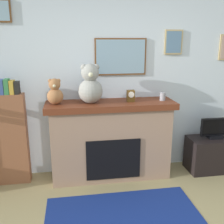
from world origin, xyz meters
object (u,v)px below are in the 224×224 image
tv_stand (213,154)px  fireplace (111,139)px  teddy_bear_grey (55,93)px  candle_jar (163,96)px  television (216,129)px  bookshelf (9,136)px  mantel_clock (131,96)px  teddy_bear_cream (90,86)px

tv_stand → fireplace: bearing=177.6°
tv_stand → teddy_bear_grey: size_ratio=2.23×
tv_stand → candle_jar: bearing=176.7°
television → teddy_bear_grey: size_ratio=1.37×
fireplace → bookshelf: bookshelf is taller
mantel_clock → teddy_bear_cream: bearing=179.9°
tv_stand → teddy_bear_cream: 2.07m
television → teddy_bear_cream: 1.90m
candle_jar → tv_stand: bearing=-3.3°
tv_stand → candle_jar: candle_jar is taller
teddy_bear_grey → teddy_bear_cream: bearing=-0.0°
bookshelf → teddy_bear_grey: size_ratio=4.31×
fireplace → teddy_bear_cream: teddy_bear_cream is taller
bookshelf → candle_jar: size_ratio=12.98×
tv_stand → teddy_bear_grey: (-2.23, 0.05, 0.98)m
candle_jar → teddy_bear_grey: (-1.43, -0.00, 0.09)m
teddy_bear_grey → television: bearing=-1.2°
teddy_bear_cream → teddy_bear_grey: bearing=180.0°
candle_jar → teddy_bear_grey: 1.43m
television → mantel_clock: mantel_clock is taller
bookshelf → television: (2.86, -0.10, -0.03)m
mantel_clock → teddy_bear_grey: size_ratio=0.46×
bookshelf → teddy_bear_grey: 0.84m
tv_stand → mantel_clock: mantel_clock is taller
bookshelf → candle_jar: (2.06, -0.05, 0.47)m
tv_stand → teddy_bear_grey: teddy_bear_grey is taller
teddy_bear_cream → bookshelf: bearing=177.1°
candle_jar → mantel_clock: (-0.45, -0.00, 0.02)m
fireplace → mantel_clock: mantel_clock is taller
mantel_clock → teddy_bear_grey: (-0.98, 0.00, 0.07)m
television → tv_stand: bearing=90.0°
candle_jar → mantel_clock: mantel_clock is taller
television → mantel_clock: (-1.25, 0.05, 0.52)m
candle_jar → mantel_clock: size_ratio=0.72×
fireplace → teddy_bear_cream: bearing=-176.1°
candle_jar → teddy_bear_cream: (-0.98, -0.00, 0.17)m
fireplace → teddy_bear_grey: bearing=-178.5°
tv_stand → teddy_bear_cream: teddy_bear_cream is taller
tv_stand → television: (0.00, -0.00, 0.39)m
teddy_bear_cream → tv_stand: bearing=-1.5°
bookshelf → tv_stand: bookshelf is taller
mantel_clock → fireplace: bearing=175.9°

